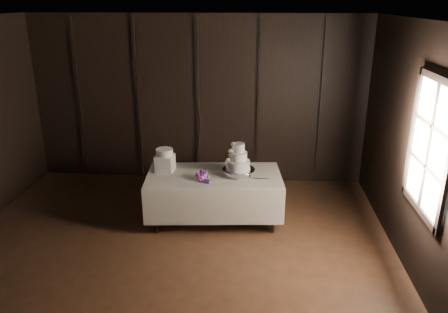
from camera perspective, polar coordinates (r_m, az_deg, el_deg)
room at (r=4.64m, az=-9.43°, el=-2.13°), size 6.08×7.08×3.08m
window at (r=5.25m, az=25.29°, el=1.13°), size 0.06×1.16×1.56m
display_table at (r=6.63m, az=-1.30°, el=-5.12°), size 2.07×1.21×0.76m
cake_stand at (r=6.47m, az=1.92°, el=-2.01°), size 0.52×0.52×0.09m
wedding_cake at (r=6.39m, az=1.67°, el=-0.37°), size 0.37×0.33×0.40m
bouquet at (r=6.32m, az=-2.81°, el=-2.45°), size 0.37×0.43×0.17m
box_pedestal at (r=6.64m, az=-7.71°, el=-0.87°), size 0.28×0.28×0.25m
small_cake at (r=6.58m, az=-7.78°, el=0.56°), size 0.29×0.29×0.10m
cake_knife at (r=6.36m, az=3.76°, el=-2.84°), size 0.37×0.06×0.01m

